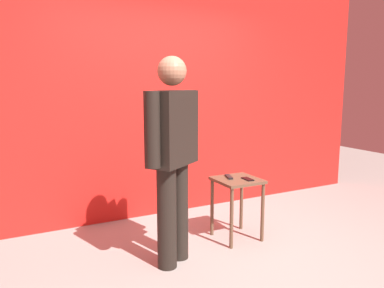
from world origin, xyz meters
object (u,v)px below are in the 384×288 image
at_px(standing_person, 172,151).
at_px(cell_phone, 248,179).
at_px(side_table, 237,191).
at_px(tv_remote, 229,177).

distance_m(standing_person, cell_phone, 0.96).
bearing_deg(side_table, cell_phone, -45.77).
distance_m(cell_phone, tv_remote, 0.20).
distance_m(side_table, tv_remote, 0.17).
xyz_separation_m(side_table, cell_phone, (0.07, -0.07, 0.13)).
height_order(standing_person, side_table, standing_person).
xyz_separation_m(standing_person, cell_phone, (0.87, 0.12, -0.38)).
distance_m(side_table, cell_phone, 0.17).
bearing_deg(cell_phone, tv_remote, 133.18).
height_order(cell_phone, tv_remote, tv_remote).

